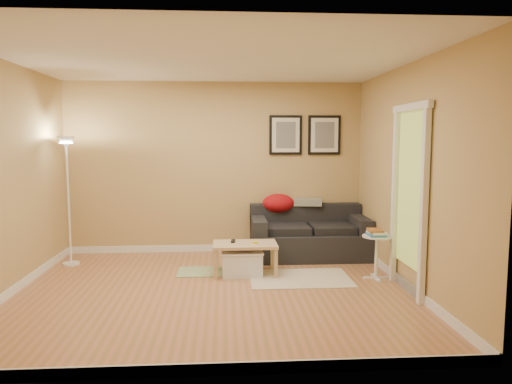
# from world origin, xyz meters

# --- Properties ---
(floor) EXTENTS (4.50, 4.50, 0.00)m
(floor) POSITION_xyz_m (0.00, 0.00, 0.00)
(floor) COLOR #B46E4D
(floor) RESTS_ON ground
(ceiling) EXTENTS (4.50, 4.50, 0.00)m
(ceiling) POSITION_xyz_m (0.00, 0.00, 2.60)
(ceiling) COLOR white
(ceiling) RESTS_ON wall_back
(wall_back) EXTENTS (4.50, 0.00, 4.50)m
(wall_back) POSITION_xyz_m (0.00, 2.00, 1.30)
(wall_back) COLOR tan
(wall_back) RESTS_ON ground
(wall_front) EXTENTS (4.50, 0.00, 4.50)m
(wall_front) POSITION_xyz_m (0.00, -2.00, 1.30)
(wall_front) COLOR tan
(wall_front) RESTS_ON ground
(wall_left) EXTENTS (0.00, 4.00, 4.00)m
(wall_left) POSITION_xyz_m (-2.25, 0.00, 1.30)
(wall_left) COLOR tan
(wall_left) RESTS_ON ground
(wall_right) EXTENTS (0.00, 4.00, 4.00)m
(wall_right) POSITION_xyz_m (2.25, 0.00, 1.30)
(wall_right) COLOR tan
(wall_right) RESTS_ON ground
(baseboard_back) EXTENTS (4.50, 0.02, 0.10)m
(baseboard_back) POSITION_xyz_m (0.00, 1.99, 0.05)
(baseboard_back) COLOR white
(baseboard_back) RESTS_ON ground
(baseboard_front) EXTENTS (4.50, 0.02, 0.10)m
(baseboard_front) POSITION_xyz_m (0.00, -1.99, 0.05)
(baseboard_front) COLOR white
(baseboard_front) RESTS_ON ground
(baseboard_left) EXTENTS (0.02, 4.00, 0.10)m
(baseboard_left) POSITION_xyz_m (-2.24, 0.00, 0.05)
(baseboard_left) COLOR white
(baseboard_left) RESTS_ON ground
(baseboard_right) EXTENTS (0.02, 4.00, 0.10)m
(baseboard_right) POSITION_xyz_m (2.24, 0.00, 0.05)
(baseboard_right) COLOR white
(baseboard_right) RESTS_ON ground
(sofa) EXTENTS (1.70, 0.90, 0.75)m
(sofa) POSITION_xyz_m (1.38, 1.53, 0.38)
(sofa) COLOR black
(sofa) RESTS_ON ground
(red_throw) EXTENTS (0.48, 0.36, 0.28)m
(red_throw) POSITION_xyz_m (0.95, 1.81, 0.77)
(red_throw) COLOR #AB0F1A
(red_throw) RESTS_ON sofa
(plaid_throw) EXTENTS (0.45, 0.32, 0.10)m
(plaid_throw) POSITION_xyz_m (1.41, 1.85, 0.78)
(plaid_throw) COLOR tan
(plaid_throw) RESTS_ON sofa
(framed_print_left) EXTENTS (0.50, 0.04, 0.60)m
(framed_print_left) POSITION_xyz_m (1.08, 1.98, 1.80)
(framed_print_left) COLOR black
(framed_print_left) RESTS_ON wall_back
(framed_print_right) EXTENTS (0.50, 0.04, 0.60)m
(framed_print_right) POSITION_xyz_m (1.68, 1.98, 1.80)
(framed_print_right) COLOR black
(framed_print_right) RESTS_ON wall_back
(area_rug) EXTENTS (1.25, 0.85, 0.01)m
(area_rug) POSITION_xyz_m (1.07, 0.42, 0.01)
(area_rug) COLOR beige
(area_rug) RESTS_ON ground
(green_runner) EXTENTS (0.70, 0.50, 0.01)m
(green_runner) POSITION_xyz_m (-0.13, 0.81, 0.01)
(green_runner) COLOR #668C4C
(green_runner) RESTS_ON ground
(coffee_table) EXTENTS (0.83, 0.53, 0.41)m
(coffee_table) POSITION_xyz_m (0.40, 0.68, 0.20)
(coffee_table) COLOR tan
(coffee_table) RESTS_ON ground
(remote_control) EXTENTS (0.06, 0.16, 0.02)m
(remote_control) POSITION_xyz_m (0.25, 0.77, 0.42)
(remote_control) COLOR black
(remote_control) RESTS_ON coffee_table
(tape_roll) EXTENTS (0.07, 0.07, 0.03)m
(tape_roll) POSITION_xyz_m (0.53, 0.64, 0.42)
(tape_roll) COLOR yellow
(tape_roll) RESTS_ON coffee_table
(storage_bin) EXTENTS (0.52, 0.38, 0.32)m
(storage_bin) POSITION_xyz_m (0.36, 0.64, 0.16)
(storage_bin) COLOR white
(storage_bin) RESTS_ON ground
(side_table) EXTENTS (0.36, 0.36, 0.55)m
(side_table) POSITION_xyz_m (2.02, 0.36, 0.27)
(side_table) COLOR white
(side_table) RESTS_ON ground
(book_stack) EXTENTS (0.21, 0.27, 0.08)m
(book_stack) POSITION_xyz_m (2.01, 0.36, 0.59)
(book_stack) COLOR #2F698D
(book_stack) RESTS_ON side_table
(floor_lamp) EXTENTS (0.23, 0.23, 1.79)m
(floor_lamp) POSITION_xyz_m (-2.00, 1.32, 0.84)
(floor_lamp) COLOR white
(floor_lamp) RESTS_ON ground
(doorway) EXTENTS (0.12, 1.01, 2.13)m
(doorway) POSITION_xyz_m (2.20, -0.15, 1.02)
(doorway) COLOR white
(doorway) RESTS_ON ground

